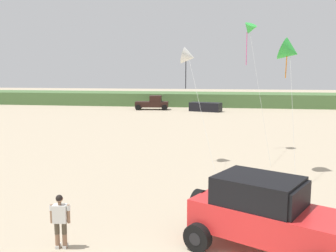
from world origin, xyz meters
TOP-DOWN VIEW (x-y plane):
  - dune_ridge at (2.27, 51.79)m, footprint 90.00×8.14m
  - jeep at (2.24, 2.51)m, footprint 5.00×4.09m
  - person_watching at (-3.77, 1.90)m, footprint 0.62×0.35m
  - distant_pickup at (-9.38, 43.65)m, footprint 4.77×2.81m
  - distant_sedan at (-1.87, 42.42)m, footprint 4.51×2.84m
  - kite_green_box at (4.12, 11.90)m, footprint 1.38×4.69m
  - kite_purple_stunt at (-1.18, 13.32)m, footprint 2.46×6.13m
  - kite_pink_ribbon at (2.37, 17.61)m, footprint 1.76×5.36m

SIDE VIEW (x-z plane):
  - distant_sedan at x=-1.87m, z-range 0.00..1.20m
  - person_watching at x=-3.77m, z-range 0.10..1.77m
  - distant_pickup at x=-9.38m, z-range -0.05..1.93m
  - dune_ridge at x=2.27m, z-range 0.00..1.98m
  - jeep at x=2.24m, z-range 0.07..2.33m
  - kite_purple_stunt at x=-1.18m, z-range 2.76..9.46m
  - kite_green_box at x=4.12m, z-range 2.72..9.84m
  - kite_pink_ribbon at x=2.37m, z-range 3.77..12.24m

